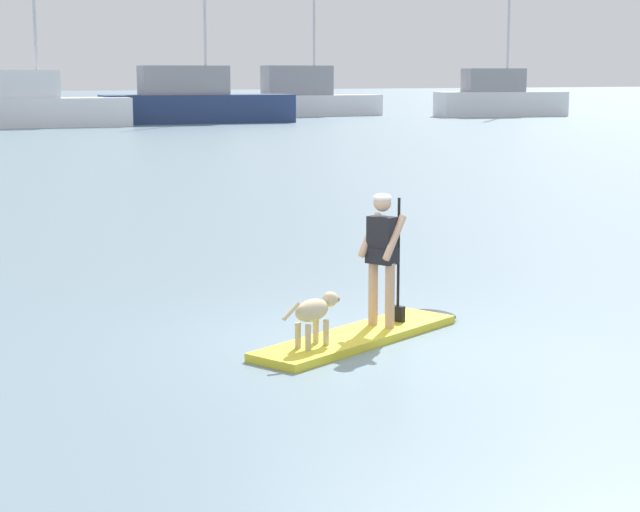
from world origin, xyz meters
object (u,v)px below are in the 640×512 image
Objects in this scene: moored_boat_starboard at (25,105)px; person_paddler at (383,250)px; dog at (315,312)px; moored_boat_far_port at (304,97)px; paddleboard at (369,334)px; moored_boat_center at (499,98)px; moored_boat_outer at (194,101)px.

person_paddler is at bearing -97.36° from moored_boat_starboard.
moored_boat_far_port is at bearing 64.07° from dog.
paddleboard is 70.77m from moored_boat_far_port.
dog is at bearing -156.94° from paddleboard.
paddleboard is 71.48m from moored_boat_center.
person_paddler is (0.25, 0.11, 1.01)m from paddleboard.
moored_boat_outer is (11.15, 0.52, 0.11)m from moored_boat_starboard.
dog is 71.53m from moored_boat_far_port.
person_paddler is at bearing -127.34° from moored_boat_center.
dog is (-0.94, -0.40, 0.45)m from paddleboard.
moored_boat_far_port is at bearing 151.27° from moored_boat_center.
moored_boat_starboard is 0.97× the size of moored_boat_outer.
moored_boat_far_port is (30.34, 63.92, 1.39)m from paddleboard.
moored_boat_far_port reaches higher than person_paddler.
moored_boat_outer reaches higher than person_paddler.
moored_boat_center reaches higher than paddleboard.
moored_boat_outer reaches higher than paddleboard.
moored_boat_center is at bearing -28.73° from moored_boat_far_port.
moored_boat_outer is 24.83m from moored_boat_center.
moored_boat_center is (24.83, 0.17, -0.03)m from moored_boat_outer.
person_paddler is 0.13× the size of moored_boat_starboard.
paddleboard is 1.05m from person_paddler.
moored_boat_far_port is at bearing 64.61° from paddleboard.
moored_boat_far_port is (31.28, 64.32, 0.94)m from dog.
paddleboard is 56.55m from moored_boat_starboard.
person_paddler is at bearing 23.06° from dog.
moored_boat_outer is 1.12× the size of moored_boat_center.
dog is 0.08× the size of moored_boat_far_port.
moored_boat_outer is (18.38, 56.45, 0.37)m from person_paddler.
person_paddler is 71.23m from moored_boat_center.
paddleboard is at bearing -156.94° from person_paddler.
dog is 60.24m from moored_boat_outer.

